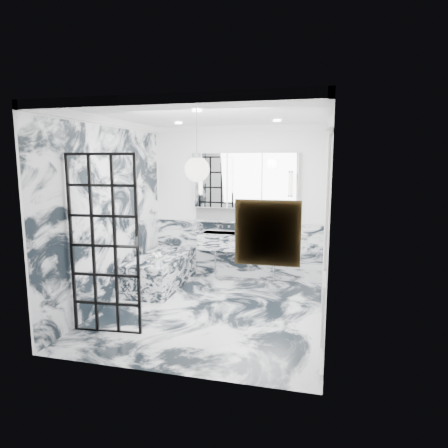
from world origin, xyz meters
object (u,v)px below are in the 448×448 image
(bathtub, at_px, (161,271))
(crittall_door, at_px, (104,246))
(mirror_cabinet, at_px, (245,181))
(trough_sink, at_px, (243,242))

(bathtub, bearing_deg, crittall_door, -87.79)
(mirror_cabinet, xyz_separation_m, bathtub, (-1.32, -0.83, -1.54))
(crittall_door, distance_m, trough_sink, 2.89)
(mirror_cabinet, height_order, bathtub, mirror_cabinet)
(trough_sink, relative_size, bathtub, 0.97)
(mirror_cabinet, bearing_deg, bathtub, -147.94)
(trough_sink, height_order, bathtub, trough_sink)
(crittall_door, bearing_deg, mirror_cabinet, 60.82)
(trough_sink, height_order, mirror_cabinet, mirror_cabinet)
(mirror_cabinet, relative_size, bathtub, 1.15)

